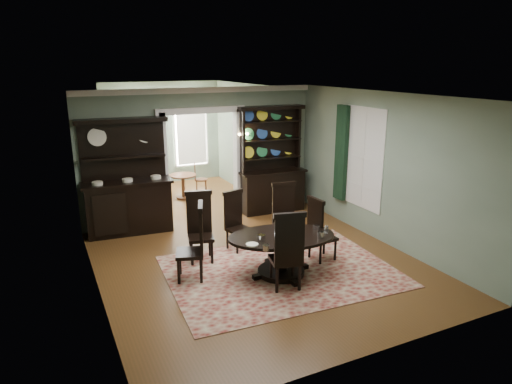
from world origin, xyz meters
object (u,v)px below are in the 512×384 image
(welsh_dresser, at_px, (271,174))
(parlor_table, at_px, (183,183))
(sideboard, at_px, (128,194))
(dining_table, at_px, (281,247))

(welsh_dresser, relative_size, parlor_table, 3.59)
(sideboard, relative_size, welsh_dresser, 0.95)
(parlor_table, bearing_deg, dining_table, -88.22)
(dining_table, relative_size, sideboard, 0.84)
(sideboard, height_order, parlor_table, sideboard)
(dining_table, height_order, sideboard, sideboard)
(welsh_dresser, height_order, parlor_table, welsh_dresser)
(welsh_dresser, xyz_separation_m, parlor_table, (-1.66, 1.89, -0.49))
(sideboard, bearing_deg, dining_table, -54.46)
(dining_table, bearing_deg, parlor_table, 106.10)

